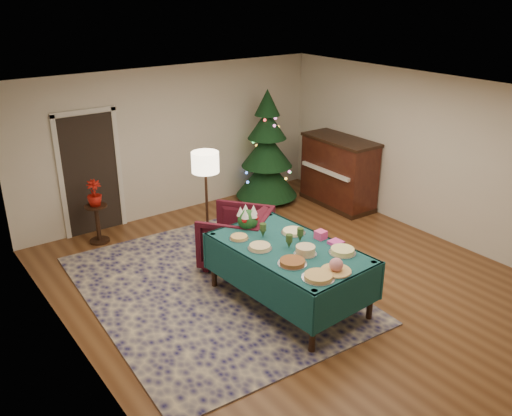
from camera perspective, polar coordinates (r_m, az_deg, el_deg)
room_shell at (r=7.27m, az=4.44°, el=1.11°), size 7.00×7.00×7.00m
doorway at (r=9.51m, az=-17.05°, el=3.74°), size 1.08×0.04×2.16m
rug at (r=7.78m, az=-4.68°, el=-8.40°), size 3.41×4.36×0.02m
buffet_table at (r=7.14m, az=3.47°, el=-5.32°), size 1.40×2.22×0.83m
platter_0 at (r=6.36m, az=6.57°, el=-7.18°), size 0.39×0.39×0.05m
platter_1 at (r=6.50m, az=8.43°, el=-6.13°), size 0.38×0.38×0.18m
platter_2 at (r=6.97m, az=9.09°, el=-4.49°), size 0.35×0.35×0.07m
platter_3 at (r=6.64m, az=3.85°, el=-5.72°), size 0.36×0.36×0.06m
platter_4 at (r=6.87m, az=5.22°, el=-4.48°), size 0.29×0.29×0.11m
platter_5 at (r=6.99m, az=0.41°, el=-4.14°), size 0.32×0.32×0.06m
platter_6 at (r=7.44m, az=3.95°, el=-2.50°), size 0.34×0.34×0.05m
platter_7 at (r=7.26m, az=-1.80°, el=-3.13°), size 0.27×0.27×0.05m
goblet_0 at (r=7.28m, az=0.75°, el=-2.33°), size 0.09×0.09×0.19m
goblet_1 at (r=7.18m, az=4.68°, el=-2.79°), size 0.09×0.09×0.19m
goblet_2 at (r=6.99m, az=3.51°, el=-3.49°), size 0.09×0.09×0.19m
napkin_stack at (r=7.19m, az=8.41°, el=-3.63°), size 0.18×0.18×0.04m
gift_box at (r=7.31m, az=6.82°, el=-2.82°), size 0.14×0.14×0.11m
centerpiece at (r=7.56m, az=-0.88°, el=-1.01°), size 0.30×0.30×0.34m
armchair at (r=8.17m, az=-2.13°, el=-2.94°), size 1.29×1.28×0.98m
floor_lamp at (r=8.13m, az=-5.34°, el=4.13°), size 0.41×0.41×1.70m
side_table at (r=9.34m, az=-16.31°, el=-1.66°), size 0.37×0.37×0.65m
potted_plant at (r=9.17m, az=-16.61°, el=0.95°), size 0.24×0.43×0.24m
christmas_tree at (r=10.53m, az=1.16°, el=5.91°), size 1.36×1.36×2.21m
piano at (r=10.52m, az=8.70°, el=3.70°), size 0.76×1.56×1.33m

